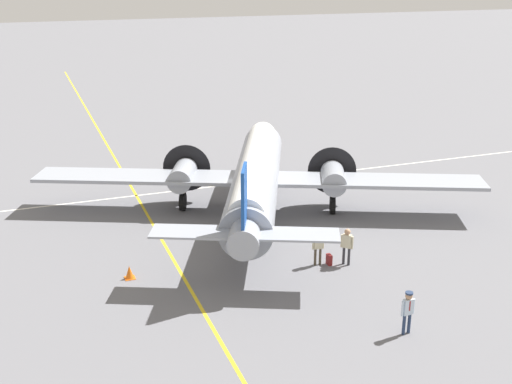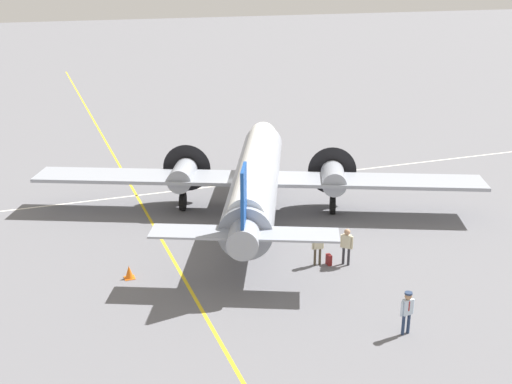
{
  "view_description": "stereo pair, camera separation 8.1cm",
  "coord_description": "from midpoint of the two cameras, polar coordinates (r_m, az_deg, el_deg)",
  "views": [
    {
      "loc": [
        31.79,
        -11.79,
        13.55
      ],
      "look_at": [
        0.0,
        0.0,
        1.63
      ],
      "focal_mm": 45.0,
      "sensor_mm": 36.0,
      "label": 1
    },
    {
      "loc": [
        31.82,
        -11.72,
        13.55
      ],
      "look_at": [
        0.0,
        0.0,
        1.63
      ],
      "focal_mm": 45.0,
      "sensor_mm": 36.0,
      "label": 2
    }
  ],
  "objects": [
    {
      "name": "ground_plane",
      "position": [
        36.51,
        0.06,
        -2.41
      ],
      "size": [
        300.0,
        300.0,
        0.0
      ],
      "primitive_type": "plane",
      "color": "slate"
    },
    {
      "name": "suitcase_near_door",
      "position": [
        31.17,
        6.57,
        -5.99
      ],
      "size": [
        0.36,
        0.18,
        0.57
      ],
      "color": "maroon",
      "rests_on": "ground_plane"
    },
    {
      "name": "passenger_boarding",
      "position": [
        30.92,
        8.14,
        -4.5
      ],
      "size": [
        0.49,
        0.47,
        1.85
      ],
      "rotation": [
        0.0,
        0.0,
        3.9
      ],
      "color": "#2D2D33",
      "rests_on": "ground_plane"
    },
    {
      "name": "ramp_agent",
      "position": [
        30.77,
        5.59,
        -4.63
      ],
      "size": [
        0.28,
        0.6,
        1.76
      ],
      "rotation": [
        0.0,
        0.0,
        1.42
      ],
      "color": "#473D2D",
      "rests_on": "ground_plane"
    },
    {
      "name": "airliner_main",
      "position": [
        36.05,
        0.1,
        1.5
      ],
      "size": [
        18.21,
        24.57,
        5.67
      ],
      "rotation": [
        0.0,
        0.0,
        2.73
      ],
      "color": "#9399A3",
      "rests_on": "ground_plane"
    },
    {
      "name": "apron_line_eastwest",
      "position": [
        35.1,
        -8.68,
        -3.56
      ],
      "size": [
        120.0,
        0.16,
        0.01
      ],
      "color": "gold",
      "rests_on": "ground_plane"
    },
    {
      "name": "apron_line_northsouth",
      "position": [
        42.12,
        -2.91,
        0.59
      ],
      "size": [
        0.16,
        120.0,
        0.01
      ],
      "color": "silver",
      "rests_on": "ground_plane"
    },
    {
      "name": "traffic_cone",
      "position": [
        30.23,
        -11.13,
        -7.02
      ],
      "size": [
        0.48,
        0.48,
        0.63
      ],
      "color": "orange",
      "rests_on": "ground_plane"
    },
    {
      "name": "crew_foreground",
      "position": [
        25.77,
        13.39,
        -10.0
      ],
      "size": [
        0.33,
        0.61,
        1.82
      ],
      "rotation": [
        0.0,
        0.0,
        -1.48
      ],
      "color": "navy",
      "rests_on": "ground_plane"
    }
  ]
}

